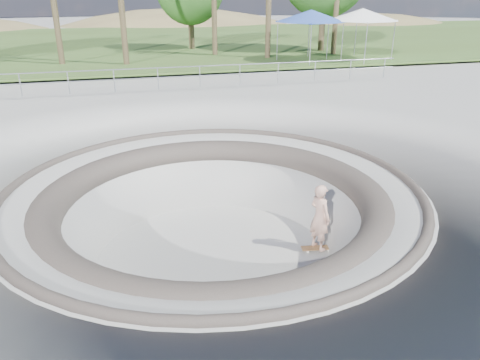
% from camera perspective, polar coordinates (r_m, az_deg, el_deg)
% --- Properties ---
extents(ground, '(180.00, 180.00, 0.00)m').
position_cam_1_polar(ground, '(11.54, -3.31, -1.04)').
color(ground, gray).
rests_on(ground, ground).
extents(skate_bowl, '(14.00, 14.00, 4.10)m').
position_cam_1_polar(skate_bowl, '(12.38, -3.12, -8.85)').
color(skate_bowl, gray).
rests_on(skate_bowl, ground).
extents(grass_strip, '(180.00, 36.00, 0.12)m').
position_cam_1_polar(grass_strip, '(44.65, -13.09, 16.06)').
color(grass_strip, '#385020').
rests_on(grass_strip, ground).
extents(distant_hills, '(103.20, 45.00, 28.60)m').
position_cam_1_polar(distant_hills, '(68.80, -10.49, 12.12)').
color(distant_hills, brown).
rests_on(distant_hills, ground).
extents(safety_railing, '(25.00, 0.06, 1.03)m').
position_cam_1_polar(safety_railing, '(22.82, -9.97, 12.12)').
color(safety_railing, '#999DA1').
rests_on(safety_railing, ground).
extents(skateboard, '(0.89, 0.38, 0.09)m').
position_cam_1_polar(skateboard, '(12.74, 9.44, -8.18)').
color(skateboard, olive).
rests_on(skateboard, ground).
extents(skater, '(0.62, 0.76, 1.81)m').
position_cam_1_polar(skater, '(12.30, 9.71, -4.47)').
color(skater, tan).
rests_on(skater, skateboard).
extents(canopy_white, '(5.73, 5.73, 3.19)m').
position_cam_1_polar(canopy_white, '(32.61, 14.73, 18.90)').
color(canopy_white, '#999DA1').
rests_on(canopy_white, ground).
extents(canopy_blue, '(5.70, 5.70, 3.13)m').
position_cam_1_polar(canopy_blue, '(31.47, 8.64, 19.16)').
color(canopy_blue, '#999DA1').
rests_on(canopy_blue, ground).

